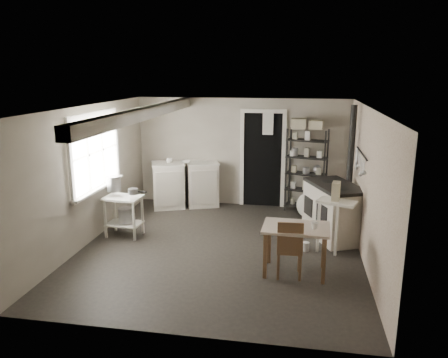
% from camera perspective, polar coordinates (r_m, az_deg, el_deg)
% --- Properties ---
extents(floor, '(5.00, 5.00, 0.00)m').
position_cam_1_polar(floor, '(7.30, -0.41, -8.98)').
color(floor, black).
rests_on(floor, ground).
extents(ceiling, '(5.00, 5.00, 0.00)m').
position_cam_1_polar(ceiling, '(6.75, -0.44, 9.33)').
color(ceiling, white).
rests_on(ceiling, wall_back).
extents(wall_back, '(4.50, 0.02, 2.30)m').
position_cam_1_polar(wall_back, '(9.35, 2.33, 3.48)').
color(wall_back, '#9F9788').
rests_on(wall_back, ground).
extents(wall_front, '(4.50, 0.02, 2.30)m').
position_cam_1_polar(wall_front, '(4.61, -6.06, -7.62)').
color(wall_front, '#9F9788').
rests_on(wall_front, ground).
extents(wall_left, '(0.02, 5.00, 2.30)m').
position_cam_1_polar(wall_left, '(7.65, -17.24, 0.53)').
color(wall_left, '#9F9788').
rests_on(wall_left, ground).
extents(wall_right, '(0.02, 5.00, 2.30)m').
position_cam_1_polar(wall_right, '(6.91, 18.27, -0.95)').
color(wall_right, '#9F9788').
rests_on(wall_right, ground).
extents(window, '(0.12, 1.76, 1.28)m').
position_cam_1_polar(window, '(7.75, -16.56, 3.38)').
color(window, silver).
rests_on(window, wall_left).
extents(doorway, '(0.96, 0.10, 2.08)m').
position_cam_1_polar(doorway, '(9.30, 5.04, 2.44)').
color(doorway, silver).
rests_on(doorway, ground).
extents(ceiling_beam, '(0.18, 5.00, 0.18)m').
position_cam_1_polar(ceiling_beam, '(7.07, -10.16, 8.51)').
color(ceiling_beam, silver).
rests_on(ceiling_beam, ceiling).
extents(wallpaper_panel, '(0.01, 5.00, 2.30)m').
position_cam_1_polar(wallpaper_panel, '(6.91, 18.19, -0.95)').
color(wallpaper_panel, '#C3B29E').
rests_on(wallpaper_panel, wall_right).
extents(utensil_rail, '(0.06, 1.20, 0.44)m').
position_cam_1_polar(utensil_rail, '(7.40, 17.41, 3.24)').
color(utensil_rail, '#AFAFB1').
rests_on(utensil_rail, wall_right).
extents(prep_table, '(0.65, 0.49, 0.72)m').
position_cam_1_polar(prep_table, '(7.88, -12.94, -4.48)').
color(prep_table, silver).
rests_on(prep_table, ground).
extents(stockpot, '(0.30, 0.30, 0.27)m').
position_cam_1_polar(stockpot, '(7.82, -14.22, -0.58)').
color(stockpot, '#AFAFB1').
rests_on(stockpot, prep_table).
extents(saucepan, '(0.21, 0.21, 0.10)m').
position_cam_1_polar(saucepan, '(7.58, -11.76, -1.60)').
color(saucepan, '#AFAFB1').
rests_on(saucepan, prep_table).
extents(bucket, '(0.25, 0.25, 0.25)m').
position_cam_1_polar(bucket, '(7.86, -12.78, -4.63)').
color(bucket, '#AFAFB1').
rests_on(bucket, prep_table).
extents(base_cabinets, '(1.58, 1.09, 0.96)m').
position_cam_1_polar(base_cabinets, '(9.42, -5.05, -0.79)').
color(base_cabinets, beige).
rests_on(base_cabinets, ground).
extents(mixing_bowl, '(0.26, 0.26, 0.06)m').
position_cam_1_polar(mixing_bowl, '(9.24, -4.97, 2.06)').
color(mixing_bowl, white).
rests_on(mixing_bowl, base_cabinets).
extents(counter_cup, '(0.16, 0.16, 0.10)m').
position_cam_1_polar(counter_cup, '(9.28, -7.13, 2.17)').
color(counter_cup, white).
rests_on(counter_cup, base_cabinets).
extents(shelf_rack, '(0.87, 0.51, 1.72)m').
position_cam_1_polar(shelf_rack, '(9.06, 10.71, 1.62)').
color(shelf_rack, black).
rests_on(shelf_rack, ground).
extents(shelf_jar, '(0.10, 0.10, 0.18)m').
position_cam_1_polar(shelf_jar, '(9.00, 8.93, 4.27)').
color(shelf_jar, white).
rests_on(shelf_jar, shelf_rack).
extents(storage_box_a, '(0.30, 0.27, 0.20)m').
position_cam_1_polar(storage_box_a, '(8.93, 9.78, 8.37)').
color(storage_box_a, beige).
rests_on(storage_box_a, shelf_rack).
extents(storage_box_b, '(0.29, 0.28, 0.17)m').
position_cam_1_polar(storage_box_b, '(8.92, 12.02, 8.14)').
color(storage_box_b, beige).
rests_on(storage_box_b, shelf_rack).
extents(stove, '(1.09, 1.38, 0.95)m').
position_cam_1_polar(stove, '(7.85, 14.13, -4.33)').
color(stove, beige).
rests_on(stove, ground).
extents(stovepipe, '(0.13, 0.13, 1.49)m').
position_cam_1_polar(stovepipe, '(8.02, 16.34, 4.38)').
color(stovepipe, black).
rests_on(stovepipe, stove).
extents(side_ledge, '(0.66, 0.50, 0.90)m').
position_cam_1_polar(side_ledge, '(7.08, 14.33, -6.41)').
color(side_ledge, silver).
rests_on(side_ledge, ground).
extents(oats_box, '(0.15, 0.21, 0.29)m').
position_cam_1_polar(oats_box, '(6.93, 14.39, -1.83)').
color(oats_box, beige).
rests_on(oats_box, side_ledge).
extents(work_table, '(0.96, 0.69, 0.71)m').
position_cam_1_polar(work_table, '(6.39, 9.30, -8.89)').
color(work_table, beige).
rests_on(work_table, ground).
extents(table_cup, '(0.14, 0.14, 0.10)m').
position_cam_1_polar(table_cup, '(6.19, 11.77, -5.53)').
color(table_cup, white).
rests_on(table_cup, work_table).
extents(chair, '(0.37, 0.39, 0.85)m').
position_cam_1_polar(chair, '(6.25, 8.57, -8.34)').
color(chair, '#513622').
rests_on(chair, ground).
extents(flour_sack, '(0.46, 0.41, 0.48)m').
position_cam_1_polar(flour_sack, '(8.88, 10.74, -3.38)').
color(flour_sack, silver).
rests_on(flour_sack, ground).
extents(floor_crock, '(0.14, 0.14, 0.14)m').
position_cam_1_polar(floor_crock, '(7.29, 10.62, -8.62)').
color(floor_crock, white).
rests_on(floor_crock, ground).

